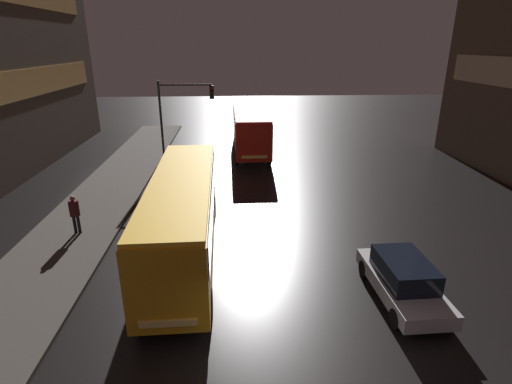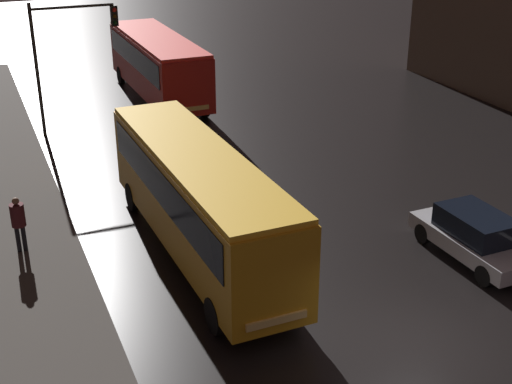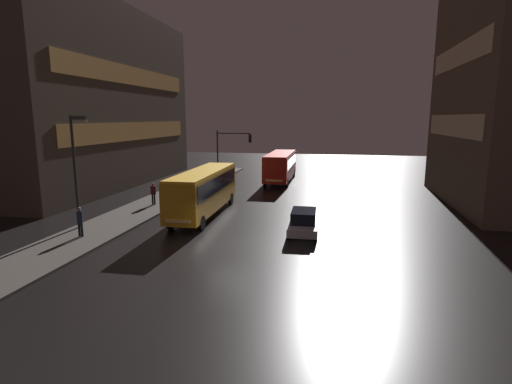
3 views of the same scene
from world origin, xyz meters
TOP-DOWN VIEW (x-y plane):
  - ground_plane at (0.00, 0.00)m, footprint 120.00×120.00m
  - sidewalk_left at (-9.00, 10.00)m, footprint 4.00×48.00m
  - bus_near at (-3.64, 6.51)m, footprint 2.61×11.04m
  - bus_far at (-0.19, 23.46)m, footprint 2.69×10.47m
  - car_taxi at (4.06, 3.09)m, footprint 1.91×4.36m
  - pedestrian_near at (-8.74, 8.62)m, footprint 0.48×0.48m
  - traffic_light_main at (-5.22, 19.99)m, footprint 3.83×0.35m

SIDE VIEW (x-z plane):
  - ground_plane at x=0.00m, z-range 0.00..0.00m
  - sidewalk_left at x=-9.00m, z-range 0.00..0.15m
  - car_taxi at x=4.06m, z-range 0.01..1.53m
  - pedestrian_near at x=-8.74m, z-range 0.35..2.16m
  - bus_far at x=-0.19m, z-range 0.39..3.70m
  - bus_near at x=-3.64m, z-range 0.39..3.79m
  - traffic_light_main at x=-5.22m, z-range 1.10..7.02m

